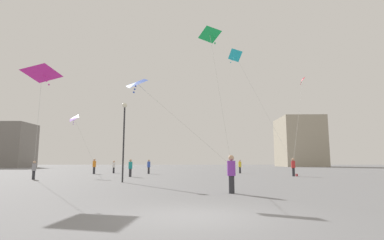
{
  "coord_description": "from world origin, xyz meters",
  "views": [
    {
      "loc": [
        -0.2,
        -8.48,
        1.48
      ],
      "look_at": [
        0.0,
        18.42,
        5.22
      ],
      "focal_mm": 28.2,
      "sensor_mm": 36.0,
      "label": 1
    }
  ],
  "objects_px": {
    "person_in_yellow": "(240,166)",
    "kite_cobalt_delta": "(137,84)",
    "kite_crimson_diamond": "(302,81)",
    "person_in_teal": "(130,167)",
    "person_in_grey": "(34,169)",
    "kite_cyan_delta": "(237,58)",
    "kite_emerald_delta": "(211,37)",
    "person_in_white": "(114,166)",
    "person_in_orange": "(94,166)",
    "kite_violet_delta": "(74,119)",
    "person_in_red": "(293,166)",
    "person_in_purple": "(231,172)",
    "building_centre_hall": "(299,142)",
    "kite_magenta_delta": "(42,75)",
    "lamppost_east": "(124,130)",
    "person_in_blue": "(149,166)",
    "handbag_beside_flyer": "(297,175)"
  },
  "relations": [
    {
      "from": "person_in_teal",
      "to": "person_in_grey",
      "type": "bearing_deg",
      "value": 146.46
    },
    {
      "from": "kite_cyan_delta",
      "to": "kite_emerald_delta",
      "type": "relative_size",
      "value": 1.28
    },
    {
      "from": "kite_violet_delta",
      "to": "building_centre_hall",
      "type": "relative_size",
      "value": 0.34
    },
    {
      "from": "lamppost_east",
      "to": "kite_violet_delta",
      "type": "bearing_deg",
      "value": 124.95
    },
    {
      "from": "person_in_orange",
      "to": "person_in_yellow",
      "type": "height_order",
      "value": "person_in_orange"
    },
    {
      "from": "kite_violet_delta",
      "to": "lamppost_east",
      "type": "distance_m",
      "value": 14.93
    },
    {
      "from": "person_in_teal",
      "to": "kite_violet_delta",
      "type": "relative_size",
      "value": 0.31
    },
    {
      "from": "person_in_purple",
      "to": "kite_cobalt_delta",
      "type": "height_order",
      "value": "kite_cobalt_delta"
    },
    {
      "from": "kite_cyan_delta",
      "to": "person_in_teal",
      "type": "bearing_deg",
      "value": 153.22
    },
    {
      "from": "person_in_white",
      "to": "kite_cyan_delta",
      "type": "height_order",
      "value": "kite_cyan_delta"
    },
    {
      "from": "kite_crimson_diamond",
      "to": "person_in_teal",
      "type": "bearing_deg",
      "value": -158.34
    },
    {
      "from": "kite_crimson_diamond",
      "to": "lamppost_east",
      "type": "distance_m",
      "value": 27.03
    },
    {
      "from": "person_in_yellow",
      "to": "person_in_purple",
      "type": "xyz_separation_m",
      "value": [
        -4.58,
        -25.25,
        0.03
      ]
    },
    {
      "from": "person_in_blue",
      "to": "building_centre_hall",
      "type": "bearing_deg",
      "value": 119.33
    },
    {
      "from": "person_in_purple",
      "to": "person_in_white",
      "type": "distance_m",
      "value": 28.17
    },
    {
      "from": "kite_magenta_delta",
      "to": "lamppost_east",
      "type": "bearing_deg",
      "value": 49.13
    },
    {
      "from": "person_in_purple",
      "to": "kite_violet_delta",
      "type": "distance_m",
      "value": 25.62
    },
    {
      "from": "kite_crimson_diamond",
      "to": "kite_cobalt_delta",
      "type": "distance_m",
      "value": 28.82
    },
    {
      "from": "kite_cyan_delta",
      "to": "kite_emerald_delta",
      "type": "height_order",
      "value": "kite_cyan_delta"
    },
    {
      "from": "person_in_red",
      "to": "kite_cyan_delta",
      "type": "bearing_deg",
      "value": -58.95
    },
    {
      "from": "person_in_orange",
      "to": "kite_violet_delta",
      "type": "distance_m",
      "value": 6.45
    },
    {
      "from": "person_in_yellow",
      "to": "person_in_blue",
      "type": "relative_size",
      "value": 0.99
    },
    {
      "from": "person_in_blue",
      "to": "kite_emerald_delta",
      "type": "distance_m",
      "value": 23.81
    },
    {
      "from": "kite_magenta_delta",
      "to": "kite_emerald_delta",
      "type": "xyz_separation_m",
      "value": [
        10.09,
        -1.36,
        1.83
      ]
    },
    {
      "from": "person_in_yellow",
      "to": "kite_violet_delta",
      "type": "xyz_separation_m",
      "value": [
        -19.89,
        -5.43,
        5.44
      ]
    },
    {
      "from": "person_in_orange",
      "to": "building_centre_hall",
      "type": "relative_size",
      "value": 0.11
    },
    {
      "from": "kite_violet_delta",
      "to": "building_centre_hall",
      "type": "xyz_separation_m",
      "value": [
        48.52,
        62.24,
        1.39
      ]
    },
    {
      "from": "person_in_yellow",
      "to": "kite_crimson_diamond",
      "type": "distance_m",
      "value": 13.97
    },
    {
      "from": "person_in_white",
      "to": "person_in_yellow",
      "type": "bearing_deg",
      "value": -66.75
    },
    {
      "from": "kite_magenta_delta",
      "to": "lamppost_east",
      "type": "distance_m",
      "value": 6.77
    },
    {
      "from": "person_in_orange",
      "to": "person_in_blue",
      "type": "distance_m",
      "value": 6.66
    },
    {
      "from": "person_in_teal",
      "to": "building_centre_hall",
      "type": "xyz_separation_m",
      "value": [
        41.12,
        66.18,
        6.83
      ]
    },
    {
      "from": "person_in_red",
      "to": "kite_cyan_delta",
      "type": "relative_size",
      "value": 0.19
    },
    {
      "from": "person_in_white",
      "to": "person_in_grey",
      "type": "bearing_deg",
      "value": -168.8
    },
    {
      "from": "person_in_purple",
      "to": "lamppost_east",
      "type": "bearing_deg",
      "value": 147.04
    },
    {
      "from": "person_in_teal",
      "to": "person_in_yellow",
      "type": "relative_size",
      "value": 1.0
    },
    {
      "from": "person_in_red",
      "to": "person_in_orange",
      "type": "xyz_separation_m",
      "value": [
        -22.52,
        6.0,
        -0.0
      ]
    },
    {
      "from": "person_in_red",
      "to": "kite_emerald_delta",
      "type": "bearing_deg",
      "value": -44.06
    },
    {
      "from": "person_in_red",
      "to": "person_in_orange",
      "type": "relative_size",
      "value": 1.0
    },
    {
      "from": "kite_violet_delta",
      "to": "kite_emerald_delta",
      "type": "height_order",
      "value": "kite_emerald_delta"
    },
    {
      "from": "person_in_red",
      "to": "person_in_grey",
      "type": "bearing_deg",
      "value": -88.77
    },
    {
      "from": "handbag_beside_flyer",
      "to": "kite_violet_delta",
      "type": "bearing_deg",
      "value": 173.68
    },
    {
      "from": "person_in_teal",
      "to": "kite_emerald_delta",
      "type": "xyz_separation_m",
      "value": [
        7.1,
        -14.13,
        7.56
      ]
    },
    {
      "from": "person_in_teal",
      "to": "kite_cyan_delta",
      "type": "xyz_separation_m",
      "value": [
        10.04,
        -5.07,
        9.55
      ]
    },
    {
      "from": "kite_emerald_delta",
      "to": "building_centre_hall",
      "type": "xyz_separation_m",
      "value": [
        34.02,
        80.31,
        -0.72
      ]
    },
    {
      "from": "person_in_red",
      "to": "kite_emerald_delta",
      "type": "height_order",
      "value": "kite_emerald_delta"
    },
    {
      "from": "person_in_teal",
      "to": "kite_violet_delta",
      "type": "distance_m",
      "value": 10.0
    },
    {
      "from": "person_in_grey",
      "to": "lamppost_east",
      "type": "height_order",
      "value": "lamppost_east"
    },
    {
      "from": "person_in_yellow",
      "to": "kite_cobalt_delta",
      "type": "distance_m",
      "value": 25.2
    },
    {
      "from": "person_in_grey",
      "to": "person_in_white",
      "type": "distance_m",
      "value": 14.46
    }
  ]
}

